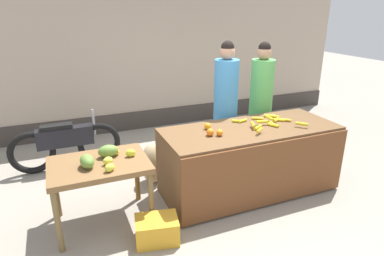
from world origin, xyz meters
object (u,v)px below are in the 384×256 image
object	(u,v)px
vendor_woman_blue_shirt	(225,107)
parked_motorcycle	(66,143)
produce_sack	(153,163)
vendor_woman_green_shirt	(261,104)
produce_crate	(157,230)

from	to	relation	value
vendor_woman_blue_shirt	parked_motorcycle	xyz separation A→B (m)	(-2.18, 0.90, -0.55)
parked_motorcycle	produce_sack	size ratio (longest dim) A/B	2.76
produce_sack	vendor_woman_blue_shirt	bearing A→B (deg)	1.22
vendor_woman_green_shirt	parked_motorcycle	bearing A→B (deg)	162.68
vendor_woman_blue_shirt	parked_motorcycle	world-z (taller)	vendor_woman_blue_shirt
vendor_woman_green_shirt	vendor_woman_blue_shirt	bearing A→B (deg)	-177.05
produce_crate	vendor_woman_green_shirt	bearing A→B (deg)	31.70
vendor_woman_green_shirt	parked_motorcycle	size ratio (longest dim) A/B	1.15
parked_motorcycle	produce_sack	distance (m)	1.41
vendor_woman_blue_shirt	produce_crate	bearing A→B (deg)	-139.25
vendor_woman_blue_shirt	produce_crate	world-z (taller)	vendor_woman_blue_shirt
vendor_woman_green_shirt	parked_motorcycle	xyz separation A→B (m)	(-2.79, 0.87, -0.53)
vendor_woman_blue_shirt	produce_sack	bearing A→B (deg)	-178.78
vendor_woman_green_shirt	parked_motorcycle	world-z (taller)	vendor_woman_green_shirt
vendor_woman_blue_shirt	produce_sack	xyz separation A→B (m)	(-1.12, -0.02, -0.66)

